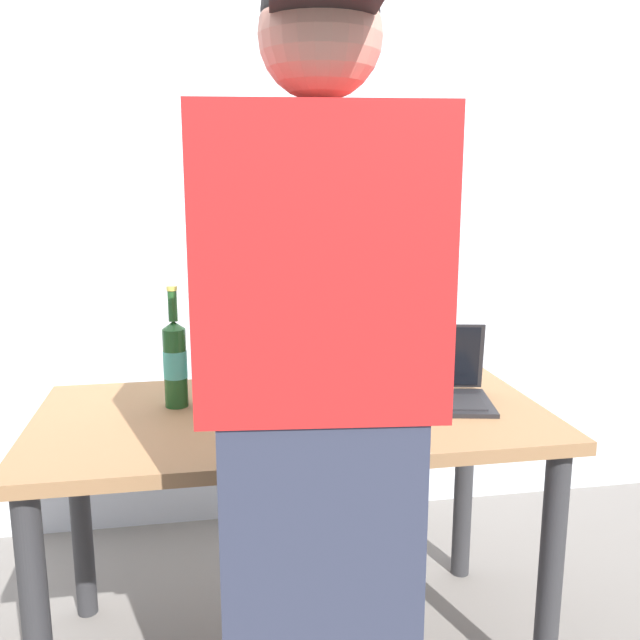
{
  "coord_description": "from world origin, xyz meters",
  "views": [
    {
      "loc": [
        -0.24,
        -1.73,
        1.35
      ],
      "look_at": [
        0.07,
        0.0,
        0.99
      ],
      "focal_mm": 37.88,
      "sensor_mm": 36.0,
      "label": 1
    }
  ],
  "objects_px": {
    "laptop": "(433,385)",
    "beer_bottle_green": "(175,361)",
    "beer_bottle_amber": "(206,366)",
    "beer_bottle_dark": "(238,363)",
    "person_figure": "(320,427)"
  },
  "relations": [
    {
      "from": "laptop",
      "to": "beer_bottle_green",
      "type": "bearing_deg",
      "value": 174.2
    },
    {
      "from": "beer_bottle_amber",
      "to": "beer_bottle_green",
      "type": "bearing_deg",
      "value": 174.96
    },
    {
      "from": "laptop",
      "to": "beer_bottle_green",
      "type": "xyz_separation_m",
      "value": [
        -0.72,
        0.07,
        0.08
      ]
    },
    {
      "from": "laptop",
      "to": "beer_bottle_amber",
      "type": "xyz_separation_m",
      "value": [
        -0.64,
        0.07,
        0.07
      ]
    },
    {
      "from": "laptop",
      "to": "beer_bottle_dark",
      "type": "bearing_deg",
      "value": 167.73
    },
    {
      "from": "beer_bottle_dark",
      "to": "person_figure",
      "type": "relative_size",
      "value": 0.16
    },
    {
      "from": "beer_bottle_dark",
      "to": "beer_bottle_green",
      "type": "height_order",
      "value": "beer_bottle_green"
    },
    {
      "from": "beer_bottle_green",
      "to": "person_figure",
      "type": "xyz_separation_m",
      "value": [
        0.3,
        -0.61,
        0.02
      ]
    },
    {
      "from": "beer_bottle_amber",
      "to": "person_figure",
      "type": "distance_m",
      "value": 0.64
    },
    {
      "from": "beer_bottle_dark",
      "to": "beer_bottle_green",
      "type": "distance_m",
      "value": 0.18
    },
    {
      "from": "person_figure",
      "to": "beer_bottle_amber",
      "type": "bearing_deg",
      "value": 109.45
    },
    {
      "from": "beer_bottle_amber",
      "to": "beer_bottle_green",
      "type": "xyz_separation_m",
      "value": [
        -0.08,
        0.01,
        0.02
      ]
    },
    {
      "from": "beer_bottle_green",
      "to": "person_figure",
      "type": "height_order",
      "value": "person_figure"
    },
    {
      "from": "beer_bottle_amber",
      "to": "beer_bottle_green",
      "type": "relative_size",
      "value": 0.85
    },
    {
      "from": "person_figure",
      "to": "beer_bottle_green",
      "type": "bearing_deg",
      "value": 115.89
    }
  ]
}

